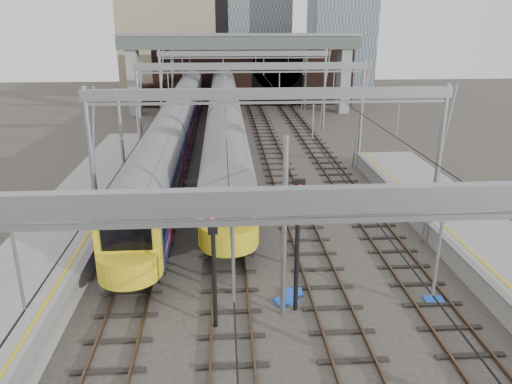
{
  "coord_description": "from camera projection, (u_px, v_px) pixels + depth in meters",
  "views": [
    {
      "loc": [
        -2.14,
        -14.55,
        10.75
      ],
      "look_at": [
        -0.53,
        9.51,
        2.4
      ],
      "focal_mm": 35.0,
      "sensor_mm": 36.0,
      "label": 1
    }
  ],
  "objects": [
    {
      "name": "signal_near_centre",
      "position": [
        298.0,
        231.0,
        18.38
      ],
      "size": [
        0.39,
        0.49,
        5.42
      ],
      "rotation": [
        0.0,
        0.0,
        -0.04
      ],
      "color": "black",
      "rests_on": "ground"
    },
    {
      "name": "ground",
      "position": [
        289.0,
        346.0,
        17.37
      ],
      "size": [
        160.0,
        160.0,
        0.0
      ],
      "primitive_type": "plane",
      "color": "#38332D",
      "rests_on": "ground"
    },
    {
      "name": "equip_cover_c",
      "position": [
        434.0,
        300.0,
        20.13
      ],
      "size": [
        0.81,
        0.61,
        0.09
      ],
      "primitive_type": "cube",
      "rotation": [
        0.0,
        0.0,
        -0.09
      ],
      "color": "blue",
      "rests_on": "ground"
    },
    {
      "name": "platform_left",
      "position": [
        15.0,
        304.0,
        18.9
      ],
      "size": [
        4.32,
        55.0,
        1.12
      ],
      "color": "gray",
      "rests_on": "ground"
    },
    {
      "name": "equip_cover_a",
      "position": [
        292.0,
        292.0,
        20.69
      ],
      "size": [
        0.83,
        0.59,
        0.1
      ],
      "primitive_type": "cube",
      "rotation": [
        0.0,
        0.0,
        -0.02
      ],
      "color": "blue",
      "rests_on": "ground"
    },
    {
      "name": "train_second",
      "position": [
        183.0,
        110.0,
        48.74
      ],
      "size": [
        2.68,
        61.99,
        4.65
      ],
      "color": "black",
      "rests_on": "ground"
    },
    {
      "name": "overbridge",
      "position": [
        240.0,
        51.0,
        58.36
      ],
      "size": [
        28.0,
        3.0,
        9.25
      ],
      "color": "gray",
      "rests_on": "ground"
    },
    {
      "name": "retaining_wall",
      "position": [
        249.0,
        72.0,
        65.0
      ],
      "size": [
        28.0,
        2.75,
        9.0
      ],
      "color": "#311C15",
      "rests_on": "ground"
    },
    {
      "name": "overhead_line",
      "position": [
        252.0,
        82.0,
        35.48
      ],
      "size": [
        16.8,
        80.0,
        8.0
      ],
      "color": "gray",
      "rests_on": "ground"
    },
    {
      "name": "equip_cover_b",
      "position": [
        286.0,
        301.0,
        20.04
      ],
      "size": [
        1.05,
        0.92,
        0.1
      ],
      "primitive_type": "cube",
      "rotation": [
        0.0,
        0.0,
        0.4
      ],
      "color": "blue",
      "rests_on": "ground"
    },
    {
      "name": "tracks",
      "position": [
        259.0,
        199.0,
        31.5
      ],
      "size": [
        14.4,
        80.0,
        0.22
      ],
      "color": "#4C3828",
      "rests_on": "ground"
    },
    {
      "name": "train_main",
      "position": [
        224.0,
        101.0,
        53.16
      ],
      "size": [
        2.84,
        65.61,
        4.87
      ],
      "color": "black",
      "rests_on": "ground"
    },
    {
      "name": "signal_near_left",
      "position": [
        214.0,
        255.0,
        17.45
      ],
      "size": [
        0.35,
        0.46,
        4.66
      ],
      "rotation": [
        0.0,
        0.0,
        0.11
      ],
      "color": "black",
      "rests_on": "ground"
    }
  ]
}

